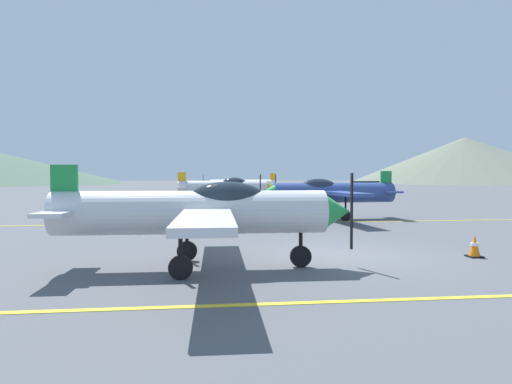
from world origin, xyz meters
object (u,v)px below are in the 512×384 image
airplane_near (204,211)px  airplane_mid (329,192)px  airplane_back (241,184)px  traffic_cone_front (475,246)px  airplane_far (226,187)px  car_sedan (366,188)px

airplane_near → airplane_mid: size_ratio=0.99×
airplane_near → airplane_back: 30.64m
airplane_mid → traffic_cone_front: (1.03, -10.21, -1.06)m
traffic_cone_front → airplane_far: bearing=106.2°
car_sedan → traffic_cone_front: 34.27m
airplane_far → traffic_cone_front: airplane_far is taller
airplane_near → car_sedan: size_ratio=1.71×
airplane_mid → airplane_back: same height
airplane_near → car_sedan: bearing=63.7°
airplane_far → airplane_back: same height
airplane_mid → airplane_far: (-4.67, 9.40, 0.00)m
airplane_mid → car_sedan: airplane_mid is taller
airplane_near → airplane_far: bearing=86.0°
airplane_near → airplane_back: (3.18, 30.47, 0.00)m
airplane_mid → traffic_cone_front: size_ratio=13.60×
traffic_cone_front → airplane_near: bearing=-174.6°
airplane_mid → car_sedan: (10.53, 22.71, -0.51)m
airplane_back → car_sedan: (13.43, 3.12, -0.51)m
airplane_near → airplane_mid: same height
airplane_near → airplane_mid: (6.08, 10.88, 0.00)m
airplane_near → traffic_cone_front: (7.11, 0.67, -1.06)m
airplane_far → airplane_near: bearing=-94.0°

